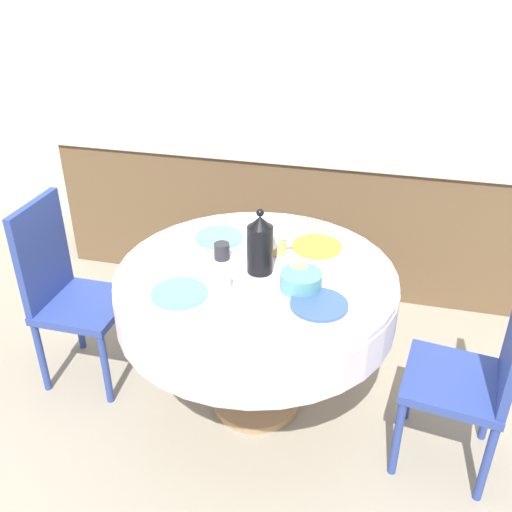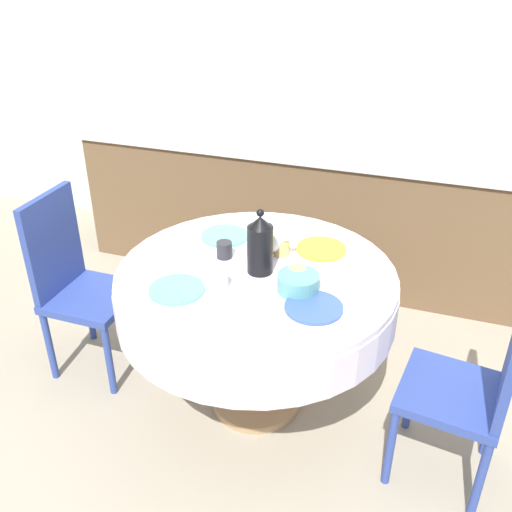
% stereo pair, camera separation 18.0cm
% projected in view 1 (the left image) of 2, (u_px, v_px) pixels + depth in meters
% --- Properties ---
extents(ground_plane, '(12.00, 12.00, 0.00)m').
position_uv_depth(ground_plane, '(256.00, 401.00, 2.86)').
color(ground_plane, '#9E937F').
extents(wall_back, '(7.00, 0.05, 2.60)m').
position_uv_depth(wall_back, '(321.00, 67.00, 3.67)').
color(wall_back, beige).
rests_on(wall_back, ground_plane).
extents(kitchen_counter, '(3.24, 0.64, 0.90)m').
position_uv_depth(kitchen_counter, '(307.00, 208.00, 3.81)').
color(kitchen_counter, brown).
rests_on(kitchen_counter, ground_plane).
extents(dining_table, '(1.24, 1.24, 0.76)m').
position_uv_depth(dining_table, '(256.00, 296.00, 2.55)').
color(dining_table, tan).
rests_on(dining_table, ground_plane).
extents(chair_left, '(0.45, 0.45, 0.97)m').
position_uv_depth(chair_left, '(479.00, 368.00, 2.29)').
color(chair_left, '#2D428E').
rests_on(chair_left, ground_plane).
extents(chair_right, '(0.40, 0.40, 0.97)m').
position_uv_depth(chair_right, '(66.00, 287.00, 2.81)').
color(chair_right, '#2D428E').
rests_on(chair_right, ground_plane).
extents(plate_near_left, '(0.23, 0.23, 0.01)m').
position_uv_depth(plate_near_left, '(179.00, 293.00, 2.33)').
color(plate_near_left, '#60BCB7').
rests_on(plate_near_left, dining_table).
extents(cup_near_left, '(0.07, 0.07, 0.08)m').
position_uv_depth(cup_near_left, '(222.00, 281.00, 2.35)').
color(cup_near_left, white).
rests_on(cup_near_left, dining_table).
extents(plate_near_right, '(0.23, 0.23, 0.01)m').
position_uv_depth(plate_near_right, '(319.00, 305.00, 2.26)').
color(plate_near_right, '#3856AD').
rests_on(plate_near_right, dining_table).
extents(cup_near_right, '(0.07, 0.07, 0.08)m').
position_uv_depth(cup_near_right, '(299.00, 273.00, 2.40)').
color(cup_near_right, '#DBB766').
rests_on(cup_near_right, dining_table).
extents(plate_far_left, '(0.23, 0.23, 0.01)m').
position_uv_depth(plate_far_left, '(219.00, 237.00, 2.76)').
color(plate_far_left, '#60BCB7').
rests_on(plate_far_left, dining_table).
extents(cup_far_left, '(0.07, 0.07, 0.08)m').
position_uv_depth(cup_far_left, '(222.00, 251.00, 2.57)').
color(cup_far_left, '#28282D').
rests_on(cup_far_left, dining_table).
extents(plate_far_right, '(0.23, 0.23, 0.01)m').
position_uv_depth(plate_far_right, '(317.00, 246.00, 2.68)').
color(plate_far_right, yellow).
rests_on(plate_far_right, dining_table).
extents(cup_far_right, '(0.07, 0.07, 0.08)m').
position_uv_depth(cup_far_right, '(279.00, 246.00, 2.61)').
color(cup_far_right, '#DBB766').
rests_on(cup_far_right, dining_table).
extents(coffee_carafe, '(0.11, 0.11, 0.30)m').
position_uv_depth(coffee_carafe, '(260.00, 245.00, 2.43)').
color(coffee_carafe, black).
rests_on(coffee_carafe, dining_table).
extents(teapot, '(0.19, 0.14, 0.18)m').
position_uv_depth(teapot, '(265.00, 237.00, 2.59)').
color(teapot, white).
rests_on(teapot, dining_table).
extents(fruit_bowl, '(0.17, 0.17, 0.08)m').
position_uv_depth(fruit_bowl, '(301.00, 281.00, 2.35)').
color(fruit_bowl, '#569993').
rests_on(fruit_bowl, dining_table).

